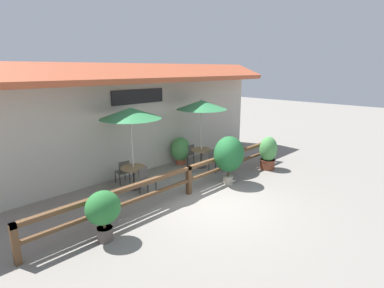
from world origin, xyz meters
name	(u,v)px	position (x,y,z in m)	size (l,w,h in m)	color
ground_plane	(213,203)	(0.00, 0.00, 0.00)	(60.00, 60.00, 0.00)	gray
building_facade	(132,119)	(0.00, 4.10, 2.17)	(14.28, 1.49, 4.23)	#BCB7A8
patio_railing	(189,174)	(0.00, 1.05, 0.70)	(10.40, 0.14, 0.95)	brown
patio_umbrella_near	(130,113)	(-0.99, 2.73, 2.62)	(2.03, 2.03, 2.84)	#B7B2A8
dining_table_near	(133,171)	(-0.99, 2.73, 0.61)	(0.85, 0.85, 0.77)	olive
chair_near_streetside	(146,179)	(-0.94, 2.10, 0.48)	(0.49, 0.49, 0.86)	#514C47
chair_near_wallside	(123,171)	(-1.00, 3.37, 0.48)	(0.47, 0.47, 0.86)	#514C47
patio_umbrella_middle	(202,105)	(2.33, 2.62, 2.62)	(2.03, 2.03, 2.84)	#B7B2A8
dining_table_middle	(201,153)	(2.33, 2.62, 0.61)	(0.85, 0.85, 0.77)	olive
chair_middle_streetside	(214,159)	(2.35, 1.92, 0.48)	(0.45, 0.45, 0.86)	#514C47
chair_middle_wallside	(189,153)	(2.29, 3.32, 0.48)	(0.43, 0.43, 0.86)	#514C47
potted_plant_corner_fern	(268,152)	(4.07, 0.52, 0.71)	(0.77, 0.69, 1.36)	brown
potted_plant_entrance_palm	(229,155)	(1.63, 0.67, 1.08)	(1.13, 1.02, 1.75)	#B7AD99
potted_plant_small_flowering	(103,210)	(-3.36, 0.54, 0.80)	(0.84, 0.76, 1.27)	#564C47
potted_plant_tall_tropical	(181,150)	(2.03, 3.55, 0.63)	(0.86, 0.77, 1.19)	#9E4C33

